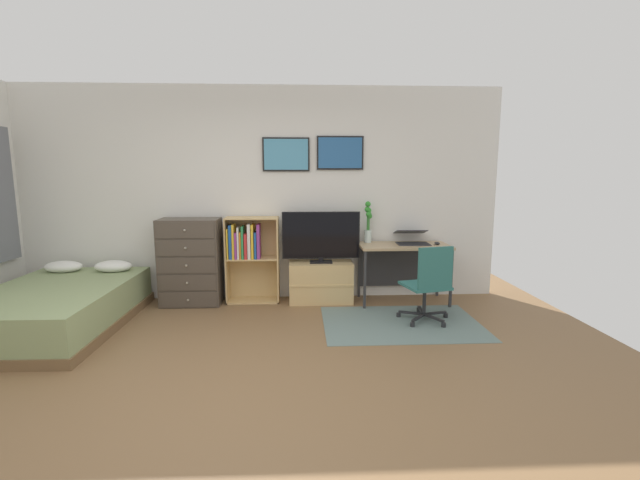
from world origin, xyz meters
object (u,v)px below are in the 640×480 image
at_px(bookshelf, 249,251).
at_px(tv_stand, 321,282).
at_px(bed, 56,307).
at_px(office_chair, 429,282).
at_px(television, 321,237).
at_px(bamboo_vase, 368,222).
at_px(laptop, 412,238).
at_px(desk, 402,255).
at_px(computer_mouse, 437,243).
at_px(dresser, 191,262).

relative_size(bookshelf, tv_stand, 1.36).
height_order(bed, office_chair, office_chair).
bearing_deg(television, bamboo_vase, 11.98).
height_order(laptop, bamboo_vase, bamboo_vase).
bearing_deg(television, laptop, 1.77).
height_order(desk, bamboo_vase, bamboo_vase).
bearing_deg(television, bed, -164.37).
distance_m(tv_stand, office_chair, 1.43).
height_order(computer_mouse, bamboo_vase, bamboo_vase).
xyz_separation_m(bookshelf, desk, (1.94, -0.05, -0.05)).
bearing_deg(computer_mouse, bamboo_vase, 166.50).
relative_size(bed, laptop, 4.66).
distance_m(bed, office_chair, 3.98).
relative_size(bed, bookshelf, 1.90).
bearing_deg(bookshelf, computer_mouse, -3.43).
distance_m(bed, dresser, 1.49).
distance_m(bookshelf, office_chair, 2.24).
xyz_separation_m(tv_stand, laptop, (1.16, 0.01, 0.55)).
distance_m(dresser, computer_mouse, 3.07).
distance_m(bookshelf, television, 0.93).
distance_m(bed, bookshelf, 2.16).
bearing_deg(bed, desk, 12.27).
xyz_separation_m(bed, television, (2.84, 0.79, 0.61)).
distance_m(desk, office_chair, 0.87).
bearing_deg(bookshelf, desk, -1.45).
height_order(bookshelf, tv_stand, bookshelf).
distance_m(bookshelf, desk, 1.94).
distance_m(computer_mouse, bamboo_vase, 0.90).
bearing_deg(bed, office_chair, -0.12).
xyz_separation_m(laptop, bamboo_vase, (-0.55, 0.09, 0.20)).
height_order(dresser, laptop, dresser).
relative_size(dresser, desk, 0.96).
height_order(bed, computer_mouse, computer_mouse).
relative_size(office_chair, laptop, 1.96).
height_order(bed, bookshelf, bookshelf).
relative_size(bed, dresser, 1.91).
xyz_separation_m(desk, laptop, (0.12, 0.02, 0.21)).
relative_size(office_chair, bamboo_vase, 1.63).
height_order(bookshelf, computer_mouse, bookshelf).
height_order(dresser, tv_stand, dresser).
distance_m(bed, bamboo_vase, 3.65).
relative_size(bed, computer_mouse, 19.68).
height_order(tv_stand, desk, desk).
distance_m(desk, laptop, 0.24).
height_order(desk, office_chair, office_chair).
height_order(television, bamboo_vase, bamboo_vase).
bearing_deg(television, desk, 1.09).
xyz_separation_m(dresser, tv_stand, (1.62, 0.01, -0.28)).
bearing_deg(laptop, computer_mouse, -18.30).
bearing_deg(computer_mouse, bookshelf, 176.57).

